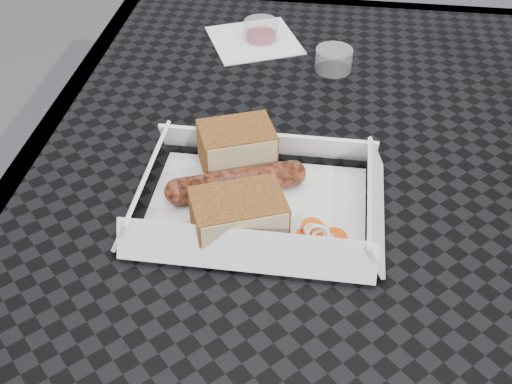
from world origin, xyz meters
The scene contains 9 objects.
patio_table centered at (0.00, 0.00, 0.67)m, with size 0.80×0.80×0.74m.
food_tray centered at (-0.12, -0.12, 0.75)m, with size 0.22×0.15×0.00m, color white.
bratwurst centered at (-0.14, -0.11, 0.76)m, with size 0.14×0.07×0.03m.
bread_near centered at (-0.15, -0.06, 0.77)m, with size 0.08×0.06×0.05m, color brown.
bread_far centered at (-0.13, -0.17, 0.77)m, with size 0.09×0.06×0.04m, color brown.
veg_garnish centered at (-0.05, -0.16, 0.75)m, with size 0.03×0.03×0.00m.
napkin centered at (-0.17, 0.24, 0.75)m, with size 0.12×0.12×0.00m, color white.
condiment_cup_sauce centered at (-0.16, 0.24, 0.76)m, with size 0.05×0.05×0.03m, color maroon.
condiment_cup_empty centered at (-0.05, 0.17, 0.76)m, with size 0.05×0.05×0.03m, color silver.
Camera 1 is at (-0.05, -0.61, 1.19)m, focal length 45.00 mm.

